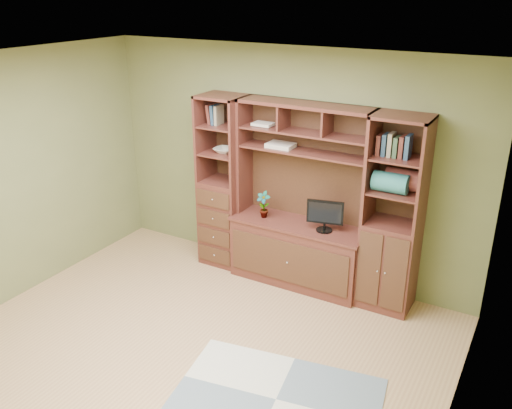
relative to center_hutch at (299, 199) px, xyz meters
The scene contains 11 objects.
room 1.78m from the center_hutch, 99.60° to the right, with size 4.60×4.10×2.64m.
center_hutch is the anchor object (origin of this frame).
left_tower 1.00m from the center_hutch, behind, with size 0.50×0.45×2.05m, color #52241D.
right_tower 1.03m from the center_hutch, ahead, with size 0.55×0.45×2.05m, color #52241D.
rug 2.21m from the center_hutch, 69.35° to the right, with size 1.68×1.12×0.01m, color #A3A8A8.
monitor 0.33m from the center_hutch, ahead, with size 0.39×0.17×0.48m, color black.
orchid 0.45m from the center_hutch, behind, with size 0.16×0.11×0.31m, color #9B5434.
magazines 0.61m from the center_hutch, 162.15° to the left, with size 0.29×0.21×0.04m, color beige.
bowl 1.06m from the center_hutch, behind, with size 0.23×0.23×0.06m, color beige.
blanket_teal 1.04m from the center_hutch, ahead, with size 0.34×0.20×0.20m, color #2E7978.
blanket_red 1.15m from the center_hutch, ahead, with size 0.38×0.21×0.21m, color brown.
Camera 1 is at (2.58, -3.24, 3.18)m, focal length 38.00 mm.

